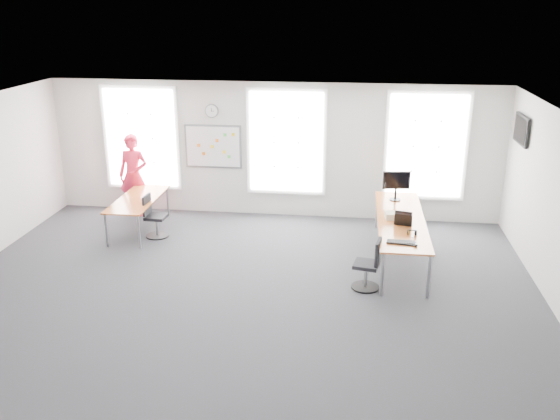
# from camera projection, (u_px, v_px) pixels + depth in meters

# --- Properties ---
(floor) EXTENTS (10.00, 10.00, 0.00)m
(floor) POSITION_uv_depth(u_px,v_px,m) (240.00, 295.00, 9.87)
(floor) COLOR #29292D
(floor) RESTS_ON ground
(ceiling) EXTENTS (10.00, 10.00, 0.00)m
(ceiling) POSITION_uv_depth(u_px,v_px,m) (236.00, 116.00, 8.87)
(ceiling) COLOR white
(ceiling) RESTS_ON ground
(wall_back) EXTENTS (10.00, 0.00, 10.00)m
(wall_back) POSITION_uv_depth(u_px,v_px,m) (273.00, 150.00, 13.11)
(wall_back) COLOR silver
(wall_back) RESTS_ON ground
(wall_front) EXTENTS (10.00, 0.00, 10.00)m
(wall_front) POSITION_uv_depth(u_px,v_px,m) (157.00, 348.00, 5.63)
(wall_front) COLOR silver
(wall_front) RESTS_ON ground
(window_left) EXTENTS (1.60, 0.06, 2.20)m
(window_left) POSITION_uv_depth(u_px,v_px,m) (141.00, 138.00, 13.38)
(window_left) COLOR white
(window_left) RESTS_ON wall_back
(window_mid) EXTENTS (1.60, 0.06, 2.20)m
(window_mid) POSITION_uv_depth(u_px,v_px,m) (286.00, 142.00, 12.98)
(window_mid) COLOR white
(window_mid) RESTS_ON wall_back
(window_right) EXTENTS (1.60, 0.06, 2.20)m
(window_right) POSITION_uv_depth(u_px,v_px,m) (426.00, 146.00, 12.62)
(window_right) COLOR white
(window_right) RESTS_ON wall_back
(desk_right) EXTENTS (0.87, 3.27, 0.80)m
(desk_right) POSITION_uv_depth(u_px,v_px,m) (401.00, 221.00, 11.04)
(desk_right) COLOR #C15C2C
(desk_right) RESTS_ON ground
(desk_left) EXTENTS (0.79, 1.98, 0.72)m
(desk_left) POSITION_uv_depth(u_px,v_px,m) (138.00, 201.00, 12.41)
(desk_left) COLOR #C15C2C
(desk_left) RESTS_ON ground
(chair_right) EXTENTS (0.48, 0.48, 0.90)m
(chair_right) POSITION_uv_depth(u_px,v_px,m) (369.00, 267.00, 9.96)
(chair_right) COLOR black
(chair_right) RESTS_ON ground
(chair_left) EXTENTS (0.47, 0.47, 0.89)m
(chair_left) POSITION_uv_depth(u_px,v_px,m) (154.00, 218.00, 12.20)
(chair_left) COLOR black
(chair_left) RESTS_ON ground
(person) EXTENTS (0.71, 0.49, 1.86)m
(person) POSITION_uv_depth(u_px,v_px,m) (134.00, 175.00, 13.29)
(person) COLOR red
(person) RESTS_ON ground
(whiteboard) EXTENTS (1.20, 0.03, 0.90)m
(whiteboard) POSITION_uv_depth(u_px,v_px,m) (213.00, 147.00, 13.23)
(whiteboard) COLOR white
(whiteboard) RESTS_ON wall_back
(wall_clock) EXTENTS (0.30, 0.04, 0.30)m
(wall_clock) POSITION_uv_depth(u_px,v_px,m) (212.00, 111.00, 12.96)
(wall_clock) COLOR gray
(wall_clock) RESTS_ON wall_back
(tv) EXTENTS (0.06, 0.90, 0.55)m
(tv) POSITION_uv_depth(u_px,v_px,m) (522.00, 130.00, 11.31)
(tv) COLOR black
(tv) RESTS_ON wall_right
(keyboard) EXTENTS (0.50, 0.25, 0.02)m
(keyboard) POSITION_uv_depth(u_px,v_px,m) (401.00, 243.00, 9.90)
(keyboard) COLOR black
(keyboard) RESTS_ON desk_right
(mouse) EXTENTS (0.08, 0.12, 0.05)m
(mouse) POSITION_uv_depth(u_px,v_px,m) (415.00, 245.00, 9.76)
(mouse) COLOR black
(mouse) RESTS_ON desk_right
(lens_cap) EXTENTS (0.07, 0.07, 0.01)m
(lens_cap) POSITION_uv_depth(u_px,v_px,m) (413.00, 237.00, 10.15)
(lens_cap) COLOR black
(lens_cap) RESTS_ON desk_right
(headphones) EXTENTS (0.17, 0.09, 0.10)m
(headphones) POSITION_uv_depth(u_px,v_px,m) (412.00, 233.00, 10.23)
(headphones) COLOR black
(headphones) RESTS_ON desk_right
(laptop_sleeve) EXTENTS (0.32, 0.23, 0.26)m
(laptop_sleeve) POSITION_uv_depth(u_px,v_px,m) (403.00, 219.00, 10.63)
(laptop_sleeve) COLOR black
(laptop_sleeve) RESTS_ON desk_right
(paper_stack) EXTENTS (0.36, 0.29, 0.12)m
(paper_stack) POSITION_uv_depth(u_px,v_px,m) (395.00, 216.00, 11.01)
(paper_stack) COLOR beige
(paper_stack) RESTS_ON desk_right
(monitor) EXTENTS (0.55, 0.22, 0.61)m
(monitor) POSITION_uv_depth(u_px,v_px,m) (396.00, 183.00, 11.91)
(monitor) COLOR black
(monitor) RESTS_ON desk_right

